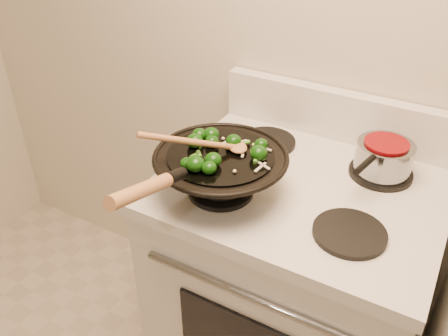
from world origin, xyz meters
The scene contains 5 objects.
stove centered at (-0.08, 1.17, 0.47)m, with size 0.78×0.67×1.08m.
wok centered at (-0.26, 1.02, 0.99)m, with size 0.36×0.59×0.24m.
stirfry centered at (-0.27, 1.02, 1.06)m, with size 0.25×0.22×0.04m.
wooden_spoon centered at (-0.29, 1.00, 1.08)m, with size 0.22×0.24×0.10m.
saucepan centered at (0.10, 1.32, 0.98)m, with size 0.16×0.26×0.09m.
Camera 1 is at (0.26, 0.11, 1.69)m, focal length 38.00 mm.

